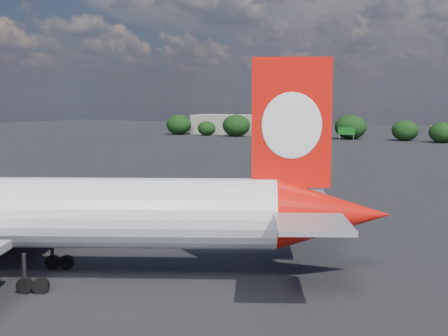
% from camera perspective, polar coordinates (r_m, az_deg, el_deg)
% --- Properties ---
extents(ground, '(500.00, 500.00, 0.00)m').
position_cam_1_polar(ground, '(109.08, 3.81, -1.28)').
color(ground, black).
rests_on(ground, ground).
extents(qantas_airliner, '(51.06, 49.23, 17.57)m').
position_cam_1_polar(qantas_airliner, '(51.53, -17.02, -4.08)').
color(qantas_airliner, white).
rests_on(qantas_airliner, ground).
extents(terminal_building, '(42.00, 16.00, 8.00)m').
position_cam_1_polar(terminal_building, '(255.37, 1.89, 3.98)').
color(terminal_building, gray).
rests_on(terminal_building, ground).
extents(highway_sign, '(6.00, 0.30, 4.50)m').
position_cam_1_polar(highway_sign, '(224.12, 11.13, 3.31)').
color(highway_sign, '#135F1A').
rests_on(highway_sign, ground).
extents(billboard_yellow, '(5.00, 0.30, 5.50)m').
position_cam_1_polar(billboard_yellow, '(223.92, 18.98, 3.28)').
color(billboard_yellow, yellow).
rests_on(billboard_yellow, ground).
extents(horizon_treeline, '(206.00, 14.80, 9.32)m').
position_cam_1_polar(horizon_treeline, '(222.43, 18.12, 3.34)').
color(horizon_treeline, black).
rests_on(horizon_treeline, ground).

